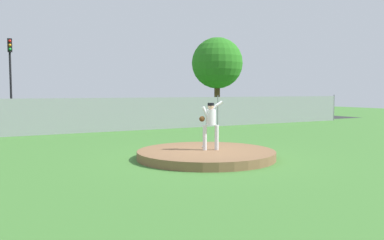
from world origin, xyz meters
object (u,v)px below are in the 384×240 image
traffic_cone_orange (151,117)px  pitcher_youth (210,121)px  parked_car_burgundy (201,110)px  traffic_light_near (10,67)px  baseball (203,147)px  parked_car_navy (114,113)px  parked_car_charcoal (43,115)px

traffic_cone_orange → pitcher_youth: bearing=-107.0°
parked_car_burgundy → traffic_light_near: (-12.51, 4.01, 3.06)m
baseball → parked_car_navy: size_ratio=0.02×
traffic_light_near → traffic_cone_orange: bearing=-11.1°
parked_car_navy → parked_car_charcoal: size_ratio=0.89×
parked_car_navy → traffic_cone_orange: 4.19m
pitcher_youth → parked_car_charcoal: 14.38m
traffic_light_near → parked_car_navy: bearing=-34.3°
traffic_cone_orange → traffic_light_near: traffic_light_near is taller
parked_car_charcoal → baseball: bearing=-77.4°
baseball → parked_car_burgundy: size_ratio=0.02×
pitcher_youth → parked_car_navy: size_ratio=0.39×
baseball → traffic_cone_orange: bearing=72.6°
parked_car_burgundy → traffic_cone_orange: bearing=145.1°
parked_car_navy → traffic_cone_orange: bearing=31.0°
parked_car_burgundy → traffic_cone_orange: (-3.12, 2.17, -0.52)m
baseball → parked_car_navy: 14.10m
parked_car_navy → traffic_cone_orange: (3.57, 2.14, -0.51)m
parked_car_navy → parked_car_burgundy: 6.68m
parked_car_navy → traffic_cone_orange: size_ratio=7.50×
pitcher_youth → traffic_light_near: traffic_light_near is taller
pitcher_youth → parked_car_navy: 14.68m
baseball → parked_car_charcoal: 13.83m
pitcher_youth → parked_car_burgundy: 16.74m
pitcher_youth → traffic_cone_orange: pitcher_youth is taller
baseball → traffic_cone_orange: 16.93m
pitcher_youth → baseball: bearing=83.3°
pitcher_youth → baseball: size_ratio=21.68×
baseball → parked_car_charcoal: parked_car_charcoal is taller
baseball → parked_car_charcoal: (-3.02, 13.49, 0.50)m
traffic_light_near → parked_car_charcoal: bearing=-73.7°
pitcher_youth → parked_car_charcoal: (-2.95, 14.07, -0.42)m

